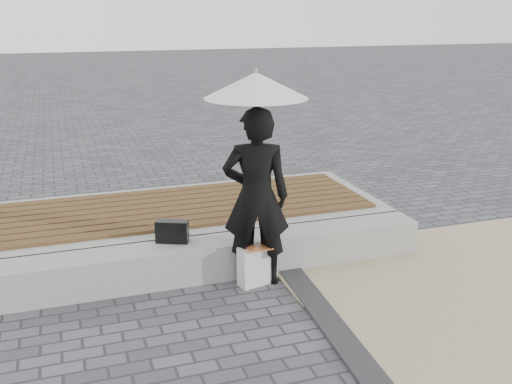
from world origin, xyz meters
TOP-DOWN VIEW (x-y plane):
  - ground at (0.00, 0.00)m, footprint 80.00×80.00m
  - edging_band at (0.75, -0.50)m, footprint 0.61×5.20m
  - seating_ledge at (0.00, 1.60)m, footprint 5.00×0.45m
  - timber_platform at (0.00, 2.80)m, footprint 5.00×2.00m
  - timber_decking at (0.00, 2.80)m, footprint 4.60×1.60m
  - woman at (0.45, 1.30)m, footprint 0.79×0.63m
  - parasol at (0.45, 1.30)m, footprint 1.03×1.03m
  - handbag at (-0.36, 1.69)m, footprint 0.36×0.25m
  - canvas_tote at (0.44, 1.23)m, footprint 0.43×0.26m
  - magazine at (0.44, 1.18)m, footprint 0.27×0.20m

SIDE VIEW (x-z plane):
  - ground at x=0.00m, z-range 0.00..0.00m
  - edging_band at x=0.75m, z-range 0.00..0.04m
  - seating_ledge at x=0.00m, z-range 0.00..0.40m
  - timber_platform at x=0.00m, z-range 0.00..0.40m
  - canvas_tote at x=0.44m, z-range 0.00..0.42m
  - timber_decking at x=0.00m, z-range 0.40..0.44m
  - magazine at x=0.44m, z-range 0.42..0.43m
  - handbag at x=-0.36m, z-range 0.40..0.64m
  - woman at x=0.45m, z-range 0.00..1.89m
  - parasol at x=0.45m, z-range 1.43..2.74m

